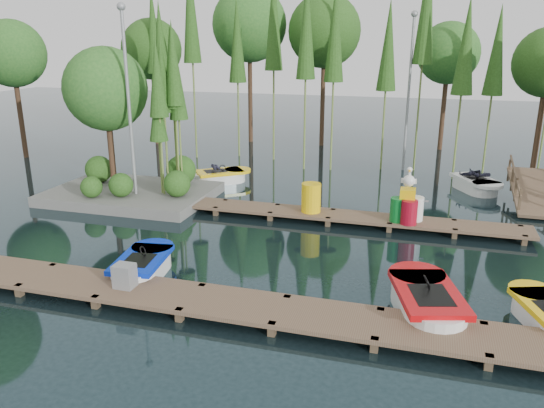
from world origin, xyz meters
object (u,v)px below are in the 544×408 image
(boat_blue, at_px, (143,266))
(yellow_barrel, at_px, (311,198))
(island, at_px, (123,117))
(boat_red, at_px, (426,303))
(utility_cabinet, at_px, (125,276))
(drum_cluster, at_px, (408,206))
(boat_yellow_far, at_px, (221,176))

(boat_blue, xyz_separation_m, yellow_barrel, (3.31, 5.71, 0.55))
(island, xyz_separation_m, boat_blue, (4.31, -6.50, -2.93))
(boat_red, distance_m, yellow_barrel, 7.00)
(boat_blue, bearing_deg, utility_cabinet, -86.32)
(boat_blue, relative_size, drum_cluster, 1.48)
(boat_blue, xyz_separation_m, boat_yellow_far, (-1.57, 9.53, 0.02))
(boat_blue, bearing_deg, boat_yellow_far, 91.26)
(boat_yellow_far, height_order, yellow_barrel, yellow_barrel)
(boat_yellow_far, height_order, utility_cabinet, boat_yellow_far)
(utility_cabinet, height_order, yellow_barrel, yellow_barrel)
(island, bearing_deg, boat_red, -29.53)
(island, bearing_deg, yellow_barrel, -5.92)
(island, xyz_separation_m, boat_red, (11.57, -6.55, -2.89))
(island, relative_size, utility_cabinet, 11.61)
(boat_red, distance_m, boat_yellow_far, 13.03)
(boat_blue, height_order, boat_red, boat_red)
(boat_red, height_order, boat_yellow_far, boat_yellow_far)
(utility_cabinet, height_order, drum_cluster, drum_cluster)
(boat_yellow_far, bearing_deg, island, -149.88)
(utility_cabinet, distance_m, drum_cluster, 9.30)
(boat_yellow_far, bearing_deg, boat_blue, -98.48)
(island, distance_m, utility_cabinet, 9.40)
(boat_red, relative_size, boat_yellow_far, 1.19)
(boat_red, bearing_deg, boat_blue, 163.60)
(yellow_barrel, bearing_deg, boat_blue, -120.11)
(island, distance_m, yellow_barrel, 8.02)
(boat_yellow_far, height_order, drum_cluster, drum_cluster)
(island, height_order, boat_blue, island)
(boat_blue, xyz_separation_m, boat_red, (7.26, -0.05, 0.04))
(yellow_barrel, relative_size, drum_cluster, 0.55)
(boat_blue, relative_size, utility_cabinet, 4.63)
(boat_red, bearing_deg, island, 134.48)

